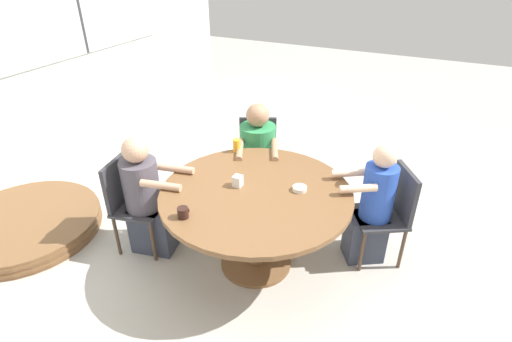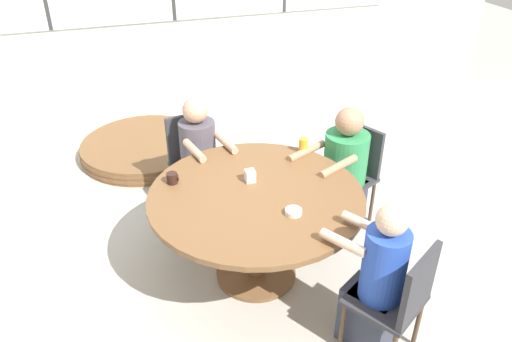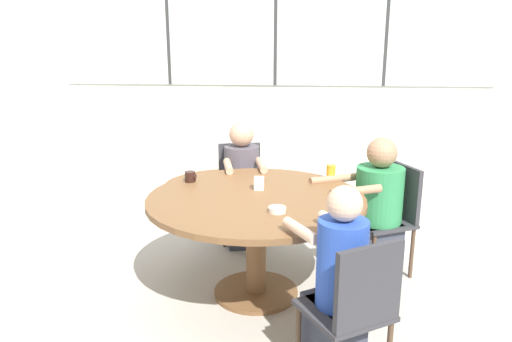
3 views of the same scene
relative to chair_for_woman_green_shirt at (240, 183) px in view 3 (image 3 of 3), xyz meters
name	(u,v)px [view 3 (image 3 of 3)]	position (x,y,z in m)	size (l,w,h in m)	color
ground_plane	(256,293)	(0.23, -1.09, -0.50)	(16.00, 16.00, 0.00)	#B2ADA3
wall_back_with_windows	(275,66)	(0.23, 1.88, 0.93)	(8.40, 0.08, 2.80)	silver
dining_table	(256,215)	(0.23, -1.09, 0.10)	(1.49, 1.49, 0.73)	brown
chair_for_woman_green_shirt	(240,183)	(0.00, 0.00, 0.00)	(0.47, 0.47, 0.85)	#333338
chair_for_man_blue_shirt	(356,304)	(0.81, -2.05, 0.00)	(0.55, 0.55, 0.85)	#333338
chair_for_man_teal_shirt	(393,210)	(1.24, -0.63, 0.00)	(0.53, 0.53, 0.85)	#333338
person_woman_green_shirt	(242,189)	(0.03, -0.16, -0.01)	(0.41, 0.60, 1.08)	#333847
person_man_blue_shirt	(337,290)	(0.72, -1.91, 0.00)	(0.47, 0.54, 1.08)	#333847
person_man_teal_shirt	(373,216)	(1.09, -0.70, -0.03)	(0.73, 0.58, 1.08)	#333847
coffee_mug	(190,177)	(-0.29, -0.78, 0.27)	(0.08, 0.08, 0.08)	black
juice_glass	(331,172)	(0.76, -0.64, 0.29)	(0.07, 0.07, 0.12)	gold
milk_carton_small	(259,183)	(0.24, -0.93, 0.28)	(0.07, 0.07, 0.09)	silver
bowl_white_shallow	(277,210)	(0.38, -1.39, 0.25)	(0.11, 0.11, 0.03)	silver
folded_table_stack	(223,191)	(-0.32, 1.07, -0.43)	(1.37, 1.37, 0.15)	brown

